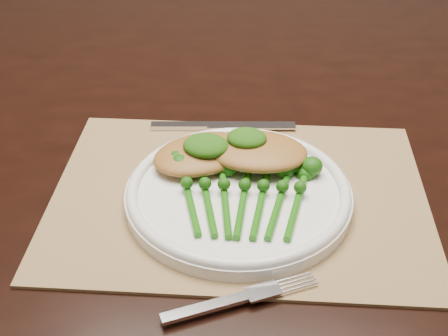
# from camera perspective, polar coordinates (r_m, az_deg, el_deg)

# --- Properties ---
(dining_table) EXTENTS (1.71, 1.12, 0.75)m
(dining_table) POSITION_cam_1_polar(r_m,az_deg,el_deg) (1.12, -0.87, -11.74)
(dining_table) COLOR black
(dining_table) RESTS_ON ground
(placemat) EXTENTS (0.46, 0.35, 0.00)m
(placemat) POSITION_cam_1_polar(r_m,az_deg,el_deg) (0.72, 1.41, -2.58)
(placemat) COLOR #96774C
(placemat) RESTS_ON dining_table
(dinner_plate) EXTENTS (0.26, 0.26, 0.02)m
(dinner_plate) POSITION_cam_1_polar(r_m,az_deg,el_deg) (0.70, 1.32, -2.29)
(dinner_plate) COLOR white
(dinner_plate) RESTS_ON placemat
(knife) EXTENTS (0.19, 0.04, 0.01)m
(knife) POSITION_cam_1_polar(r_m,az_deg,el_deg) (0.84, -1.38, 3.88)
(knife) COLOR silver
(knife) RESTS_ON placemat
(fork) EXTENTS (0.14, 0.09, 0.00)m
(fork) POSITION_cam_1_polar(r_m,az_deg,el_deg) (0.60, 2.46, -11.54)
(fork) COLOR silver
(fork) RESTS_ON placemat
(chicken_fillet_left) EXTENTS (0.15, 0.14, 0.02)m
(chicken_fillet_left) POSITION_cam_1_polar(r_m,az_deg,el_deg) (0.74, -2.04, 1.32)
(chicken_fillet_left) COLOR #A67030
(chicken_fillet_left) RESTS_ON dinner_plate
(chicken_fillet_right) EXTENTS (0.12, 0.09, 0.02)m
(chicken_fillet_right) POSITION_cam_1_polar(r_m,az_deg,el_deg) (0.74, 2.95, 1.57)
(chicken_fillet_right) COLOR #A67030
(chicken_fillet_right) RESTS_ON dinner_plate
(pesto_dollop_left) EXTENTS (0.05, 0.05, 0.02)m
(pesto_dollop_left) POSITION_cam_1_polar(r_m,az_deg,el_deg) (0.73, -1.67, 2.06)
(pesto_dollop_left) COLOR #174309
(pesto_dollop_left) RESTS_ON chicken_fillet_left
(pesto_dollop_right) EXTENTS (0.05, 0.04, 0.02)m
(pesto_dollop_right) POSITION_cam_1_polar(r_m,az_deg,el_deg) (0.73, 2.10, 2.76)
(pesto_dollop_right) COLOR #174309
(pesto_dollop_right) RESTS_ON chicken_fillet_right
(broccolini_bundle) EXTENTS (0.15, 0.17, 0.04)m
(broccolini_bundle) POSITION_cam_1_polar(r_m,az_deg,el_deg) (0.68, 1.74, -3.02)
(broccolini_bundle) COLOR #19600C
(broccolini_bundle) RESTS_ON dinner_plate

